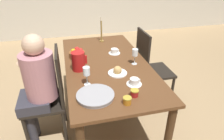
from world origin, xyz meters
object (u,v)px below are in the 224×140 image
chair_person_side (50,95)px  wine_glass_water (135,53)px  jam_jar_red (127,100)px  jam_jar_amber (135,93)px  candlestick_tall (101,32)px  bread_plate (118,71)px  serving_tray (95,96)px  person_seated (37,83)px  red_pitcher (78,61)px  chair_opposite (150,67)px  teacup_across (114,51)px  fruit_bowl (77,54)px  teacup_near_person (134,82)px  wine_glass_juice (87,72)px

chair_person_side → wine_glass_water: size_ratio=5.86×
jam_jar_red → jam_jar_amber: bearing=42.6°
wine_glass_water → candlestick_tall: bearing=105.4°
bread_plate → wine_glass_water: bearing=34.3°
serving_tray → jam_jar_amber: bearing=-11.1°
person_seated → candlestick_tall: 1.15m
red_pitcher → candlestick_tall: 0.83m
person_seated → wine_glass_water: (1.00, 0.06, 0.18)m
person_seated → chair_person_side: bearing=-69.3°
chair_opposite → red_pitcher: chair_opposite is taller
serving_tray → candlestick_tall: size_ratio=0.92×
teacup_across → candlestick_tall: size_ratio=0.41×
serving_tray → chair_opposite: bearing=43.2°
bread_plate → fruit_bowl: fruit_bowl is taller
person_seated → fruit_bowl: 0.58m
bread_plate → candlestick_tall: size_ratio=0.56×
teacup_near_person → fruit_bowl: (-0.44, 0.70, 0.02)m
teacup_across → wine_glass_juice: bearing=-123.8°
wine_glass_water → fruit_bowl: (-0.58, 0.31, -0.08)m
candlestick_tall → jam_jar_red: bearing=-93.0°
teacup_near_person → jam_jar_red: (-0.15, -0.25, 0.01)m
teacup_near_person → serving_tray: (-0.37, -0.10, -0.01)m
teacup_near_person → candlestick_tall: (-0.07, 1.14, 0.11)m
chair_opposite → teacup_across: 0.54m
red_pitcher → wine_glass_juice: red_pitcher is taller
serving_tray → candlestick_tall: candlestick_tall is taller
chair_person_side → fruit_bowl: chair_person_side is taller
teacup_across → teacup_near_person: bearing=-89.8°
chair_person_side → teacup_across: (0.77, 0.35, 0.26)m
fruit_bowl → teacup_across: bearing=1.0°
person_seated → candlestick_tall: size_ratio=3.55×
red_pitcher → wine_glass_juice: size_ratio=1.09×
red_pitcher → jam_jar_red: bearing=-64.5°
red_pitcher → fruit_bowl: size_ratio=1.07×
person_seated → teacup_near_person: 0.92m
chair_person_side → jam_jar_amber: size_ratio=14.94×
chair_person_side → chair_opposite: 1.28m
chair_person_side → candlestick_tall: size_ratio=3.00×
chair_person_side → chair_opposite: size_ratio=1.00×
person_seated → teacup_near_person: person_seated is taller
wine_glass_water → teacup_across: bearing=113.4°
chair_person_side → serving_tray: size_ratio=3.26×
red_pitcher → teacup_across: (0.45, 0.30, -0.07)m
chair_person_side → teacup_across: chair_person_side is taller
chair_person_side → jam_jar_red: size_ratio=14.94×
bread_plate → candlestick_tall: bearing=88.6°
red_pitcher → bread_plate: 0.41m
chair_opposite → candlestick_tall: size_ratio=3.00×
fruit_bowl → chair_opposite: bearing=-0.8°
person_seated → teacup_across: bearing=-65.9°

